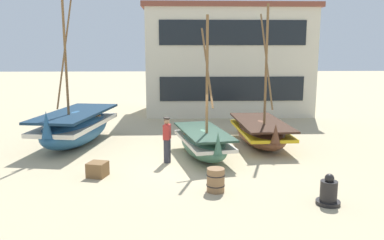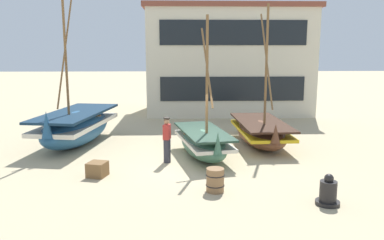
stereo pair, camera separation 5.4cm
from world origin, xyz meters
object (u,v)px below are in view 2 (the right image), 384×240
object	(u,v)px
fishing_boat_near_left	(261,132)
cargo_crate	(97,169)
fishing_boat_far_right	(203,142)
capstan_winch	(328,193)
fishing_boat_centre_large	(76,126)
wooden_barrel	(215,180)
harbor_building_main	(227,60)
fisherman_by_hull	(167,140)

from	to	relation	value
fishing_boat_near_left	cargo_crate	size ratio (longest dim) A/B	10.24
fishing_boat_far_right	capstan_winch	size ratio (longest dim) A/B	6.22
fishing_boat_centre_large	cargo_crate	size ratio (longest dim) A/B	11.69
wooden_barrel	cargo_crate	xyz separation A→B (m)	(-3.73, 1.50, -0.11)
fishing_boat_near_left	capstan_winch	world-z (taller)	fishing_boat_near_left
capstan_winch	cargo_crate	distance (m)	7.14
fishing_boat_centre_large	wooden_barrel	bearing A→B (deg)	-47.10
fishing_boat_near_left	fishing_boat_centre_large	size ratio (longest dim) A/B	0.88
fishing_boat_centre_large	wooden_barrel	xyz separation A→B (m)	(5.53, -5.96, -0.45)
fishing_boat_far_right	harbor_building_main	bearing A→B (deg)	78.85
fishing_boat_far_right	wooden_barrel	size ratio (longest dim) A/B	7.58
fishing_boat_centre_large	fishing_boat_near_left	bearing A→B (deg)	-2.56
capstan_winch	wooden_barrel	xyz separation A→B (m)	(-2.93, 1.06, 0.02)
wooden_barrel	capstan_winch	bearing A→B (deg)	-19.95
fishing_boat_far_right	capstan_winch	xyz separation A→B (m)	(3.06, -4.76, -0.27)
fisherman_by_hull	cargo_crate	world-z (taller)	fisherman_by_hull
fisherman_by_hull	harbor_building_main	distance (m)	12.86
fishing_boat_centre_large	capstan_winch	world-z (taller)	fishing_boat_centre_large
wooden_barrel	fishing_boat_near_left	bearing A→B (deg)	66.03
fishing_boat_near_left	wooden_barrel	world-z (taller)	fishing_boat_near_left
fishing_boat_far_right	harbor_building_main	distance (m)	11.96
fishing_boat_near_left	wooden_barrel	distance (m)	6.13
fisherman_by_hull	wooden_barrel	xyz separation A→B (m)	(1.49, -3.03, -0.48)
fishing_boat_centre_large	cargo_crate	bearing A→B (deg)	-67.94
fishing_boat_centre_large	harbor_building_main	world-z (taller)	harbor_building_main
wooden_barrel	harbor_building_main	world-z (taller)	harbor_building_main
fisherman_by_hull	cargo_crate	distance (m)	2.77
fishing_boat_near_left	harbor_building_main	bearing A→B (deg)	92.22
fishing_boat_near_left	capstan_winch	bearing A→B (deg)	-86.20
fishing_boat_near_left	harbor_building_main	world-z (taller)	harbor_building_main
fisherman_by_hull	cargo_crate	xyz separation A→B (m)	(-2.24, -1.53, -0.59)
fishing_boat_near_left	fisherman_by_hull	distance (m)	4.75
harbor_building_main	fisherman_by_hull	bearing A→B (deg)	-106.67
fishing_boat_near_left	harbor_building_main	xyz separation A→B (m)	(-0.37, 9.50, 2.84)
capstan_winch	harbor_building_main	size ratio (longest dim) A/B	0.08
fishing_boat_near_left	wooden_barrel	xyz separation A→B (m)	(-2.49, -5.60, -0.24)
wooden_barrel	fisherman_by_hull	bearing A→B (deg)	116.26
fishing_boat_near_left	fisherman_by_hull	size ratio (longest dim) A/B	3.50
fishing_boat_centre_large	harbor_building_main	bearing A→B (deg)	50.06
fishing_boat_far_right	fishing_boat_centre_large	bearing A→B (deg)	157.29
fisherman_by_hull	capstan_winch	world-z (taller)	fisherman_by_hull
fishing_boat_near_left	fishing_boat_centre_large	bearing A→B (deg)	177.44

